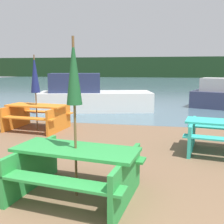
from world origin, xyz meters
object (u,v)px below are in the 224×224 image
Objects in this scene: umbrella_darkgreen at (74,74)px; umbrella_navy at (35,74)px; boat at (91,97)px; picnic_table_teal at (224,134)px; picnic_table_green at (76,166)px; picnic_table_orange at (37,114)px.

umbrella_navy is at bearing 123.58° from umbrella_darkgreen.
boat is at bearing 80.35° from umbrella_navy.
umbrella_darkgreen is at bearing -90.04° from boat.
boat is at bearing 130.55° from picnic_table_teal.
umbrella_navy is at bearing 123.58° from picnic_table_green.
picnic_table_green is at bearing -88.21° from umbrella_darkgreen.
picnic_table_green is 7.94m from boat.
picnic_table_green reaches higher than picnic_table_teal.
umbrella_darkgreen reaches higher than picnic_table_teal.
picnic_table_orange is (-5.12, 1.34, 0.03)m from picnic_table_teal.
umbrella_darkgreen is (-0.00, 0.00, 1.34)m from picnic_table_green.
umbrella_navy is (-2.55, 3.84, 1.23)m from picnic_table_green.
picnic_table_teal is 0.35× the size of boat.
picnic_table_teal is at bearing 44.10° from umbrella_darkgreen.
picnic_table_orange reaches higher than picnic_table_teal.
picnic_table_orange is 4.79m from umbrella_darkgreen.
umbrella_navy reaches higher than picnic_table_orange.
picnic_table_green is 0.86× the size of umbrella_darkgreen.
picnic_table_orange is 0.86× the size of umbrella_navy.
picnic_table_green is 1.08× the size of picnic_table_teal.
boat is (0.66, 3.87, -1.08)m from umbrella_navy.
picnic_table_green is 0.38× the size of boat.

